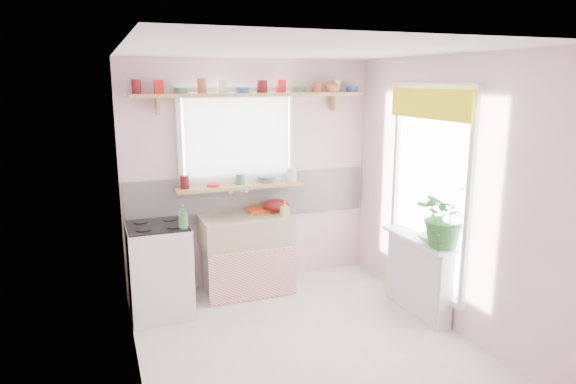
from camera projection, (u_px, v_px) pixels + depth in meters
name	position (u px, v px, depth m)	size (l,w,h in m)	color
room	(333.00, 170.00, 5.25)	(3.20, 3.20, 3.20)	white
sink_unit	(246.00, 253.00, 5.57)	(0.95, 0.65, 1.11)	white
cooker	(160.00, 270.00, 5.01)	(0.58, 0.58, 0.93)	white
radiator_ledge	(418.00, 274.00, 5.07)	(0.22, 0.95, 0.78)	white
windowsill	(240.00, 186.00, 5.58)	(1.40, 0.22, 0.04)	tan
pine_shelf	(253.00, 95.00, 5.42)	(2.52, 0.24, 0.04)	tan
shelf_crockery	(249.00, 88.00, 5.39)	(2.47, 0.11, 0.12)	#590F14
sill_crockery	(240.00, 179.00, 5.57)	(1.35, 0.11, 0.12)	#590F14
dish_tray	(263.00, 209.00, 5.70)	(0.37, 0.28, 0.04)	#DB4513
colander	(276.00, 205.00, 5.66)	(0.30, 0.30, 0.14)	#5F1010
jade_plant	(445.00, 215.00, 4.66)	(0.54, 0.46, 0.60)	#2C6E2D
fruit_bowl	(436.00, 239.00, 4.81)	(0.32, 0.32, 0.08)	silver
herb_pot	(439.00, 239.00, 4.57)	(0.12, 0.08, 0.23)	#33712D
soap_bottle_sink	(285.00, 209.00, 5.41)	(0.08, 0.08, 0.18)	#D2C25D
sill_cup	(238.00, 180.00, 5.62)	(0.11, 0.11, 0.09)	beige
sill_bowl	(266.00, 179.00, 5.73)	(0.21, 0.21, 0.07)	#3267A2
shelf_vase	(331.00, 85.00, 5.65)	(0.15, 0.15, 0.16)	#B05A36
cooker_bottle	(183.00, 217.00, 4.76)	(0.09, 0.09, 0.23)	#3F7F4B
fruit	(437.00, 233.00, 4.80)	(0.20, 0.14, 0.10)	orange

